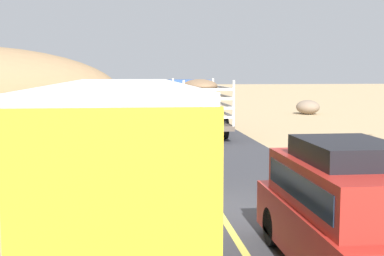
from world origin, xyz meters
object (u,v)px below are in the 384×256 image
at_px(bus, 122,154).
at_px(suv_near, 345,208).
at_px(boulder_near_shoulder, 308,107).
at_px(livestock_truck, 193,99).

bearing_deg(bus, suv_near, -33.24).
relative_size(suv_near, boulder_near_shoulder, 2.26).
xyz_separation_m(suv_near, boulder_near_shoulder, (10.48, 32.04, -0.58)).
relative_size(bus, boulder_near_shoulder, 4.88).
bearing_deg(suv_near, boulder_near_shoulder, 71.89).
bearing_deg(bus, boulder_near_shoulder, 64.19).
height_order(suv_near, boulder_near_shoulder, suv_near).
xyz_separation_m(livestock_truck, boulder_near_shoulder, (10.45, 9.70, -1.22)).
bearing_deg(livestock_truck, bus, -100.95).
relative_size(suv_near, bus, 0.46).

